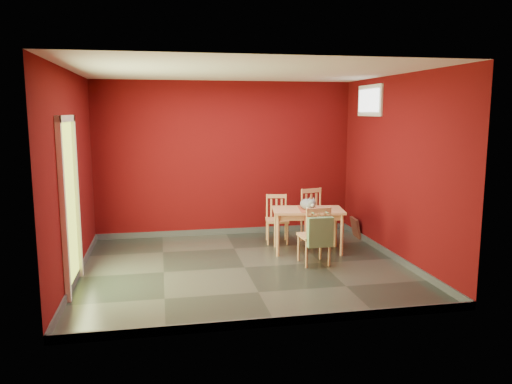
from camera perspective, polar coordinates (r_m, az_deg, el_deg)
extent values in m
plane|color=#2D342D|center=(7.11, -1.30, -8.61)|extent=(4.50, 4.50, 0.00)
plane|color=#55080A|center=(8.79, -3.53, 3.78)|extent=(4.50, 0.00, 4.50)
plane|color=#55080A|center=(4.88, 2.59, -0.51)|extent=(4.50, 0.00, 4.50)
plane|color=#55080A|center=(6.82, -20.33, 1.68)|extent=(0.00, 4.00, 4.00)
plane|color=#55080A|center=(7.53, 15.81, 2.56)|extent=(0.00, 4.00, 4.00)
plane|color=white|center=(6.80, -1.39, 13.63)|extent=(4.50, 4.50, 0.00)
cube|color=#3F4244|center=(8.99, -3.44, -4.50)|extent=(4.50, 0.02, 0.10)
cube|color=#3F4244|center=(5.27, 2.45, -14.56)|extent=(4.50, 0.02, 0.10)
cube|color=#3F4244|center=(7.09, -19.64, -8.78)|extent=(0.03, 4.00, 0.10)
cube|color=#3F4244|center=(7.77, 15.31, -7.00)|extent=(0.03, 4.00, 0.10)
cube|color=#B7D838|center=(6.48, -20.63, -1.62)|extent=(0.02, 0.85, 2.05)
cube|color=white|center=(6.02, -21.16, -2.05)|extent=(0.06, 0.08, 2.13)
cube|color=white|center=(6.92, -19.83, -0.58)|extent=(0.06, 0.08, 2.13)
cube|color=white|center=(6.37, -20.96, 7.84)|extent=(0.06, 1.01, 0.08)
cube|color=white|center=(8.39, 12.89, 10.15)|extent=(0.03, 0.90, 0.50)
cube|color=white|center=(8.38, 12.75, 10.16)|extent=(0.02, 0.76, 0.36)
cube|color=silver|center=(9.28, 6.40, -2.54)|extent=(0.08, 0.02, 0.12)
cube|color=tan|center=(7.79, 5.97, -2.09)|extent=(1.17, 0.80, 0.04)
cube|color=tan|center=(7.80, 5.96, -2.54)|extent=(1.05, 0.67, 0.09)
cylinder|color=tan|center=(7.56, 2.51, -5.02)|extent=(0.05, 0.05, 0.64)
cylinder|color=tan|center=(8.07, 2.25, -4.11)|extent=(0.05, 0.05, 0.64)
cylinder|color=tan|center=(7.69, 9.79, -4.90)|extent=(0.05, 0.05, 0.64)
cylinder|color=tan|center=(8.19, 9.07, -4.02)|extent=(0.05, 0.05, 0.64)
cube|color=#B24C31|center=(7.79, 5.97, -1.92)|extent=(0.37, 0.61, 0.01)
cube|color=#B24C31|center=(7.54, 6.59, -3.45)|extent=(0.28, 0.05, 0.29)
cube|color=tan|center=(8.34, 2.42, -3.25)|extent=(0.42, 0.42, 0.04)
cylinder|color=tan|center=(8.22, 1.39, -4.85)|extent=(0.03, 0.03, 0.36)
cylinder|color=tan|center=(8.53, 1.26, -4.34)|extent=(0.03, 0.03, 0.36)
cylinder|color=tan|center=(8.24, 3.61, -4.82)|extent=(0.03, 0.03, 0.36)
cylinder|color=tan|center=(8.55, 3.40, -4.31)|extent=(0.03, 0.03, 0.36)
cylinder|color=tan|center=(8.44, 1.27, -1.58)|extent=(0.03, 0.03, 0.40)
cylinder|color=tan|center=(8.47, 3.42, -1.57)|extent=(0.03, 0.03, 0.40)
cube|color=tan|center=(8.42, 2.35, -0.48)|extent=(0.34, 0.08, 0.06)
cube|color=tan|center=(8.45, 1.74, -1.82)|extent=(0.03, 0.02, 0.31)
cube|color=tan|center=(8.46, 2.34, -1.81)|extent=(0.03, 0.02, 0.31)
cube|color=tan|center=(8.47, 2.94, -1.81)|extent=(0.03, 0.02, 0.31)
cube|color=tan|center=(8.40, 6.92, -2.90)|extent=(0.51, 0.51, 0.04)
cylinder|color=tan|center=(8.21, 6.48, -4.77)|extent=(0.04, 0.04, 0.41)
cylinder|color=tan|center=(8.51, 5.23, -4.26)|extent=(0.04, 0.04, 0.41)
cylinder|color=tan|center=(8.40, 8.57, -4.50)|extent=(0.04, 0.04, 0.41)
cylinder|color=tan|center=(8.69, 7.27, -4.01)|extent=(0.04, 0.04, 0.41)
cylinder|color=tan|center=(8.41, 5.27, -1.16)|extent=(0.04, 0.04, 0.45)
cylinder|color=tan|center=(8.59, 7.34, -0.98)|extent=(0.04, 0.04, 0.45)
cube|color=tan|center=(8.47, 6.34, 0.15)|extent=(0.37, 0.12, 0.07)
cube|color=tan|center=(8.46, 5.74, -1.38)|extent=(0.04, 0.03, 0.35)
cube|color=tan|center=(8.51, 6.31, -1.33)|extent=(0.04, 0.03, 0.35)
cube|color=tan|center=(8.56, 6.88, -1.28)|extent=(0.04, 0.03, 0.35)
cube|color=tan|center=(7.23, 6.63, -5.01)|extent=(0.42, 0.42, 0.04)
cylinder|color=tan|center=(7.50, 7.37, -6.19)|extent=(0.03, 0.03, 0.39)
cylinder|color=tan|center=(7.20, 8.36, -6.88)|extent=(0.03, 0.03, 0.39)
cylinder|color=tan|center=(7.39, 4.89, -6.39)|extent=(0.03, 0.03, 0.39)
cylinder|color=tan|center=(7.08, 5.79, -7.10)|extent=(0.03, 0.03, 0.39)
cylinder|color=tan|center=(7.09, 8.45, -3.42)|extent=(0.03, 0.03, 0.43)
cylinder|color=tan|center=(6.97, 5.85, -3.58)|extent=(0.03, 0.03, 0.43)
cube|color=tan|center=(6.99, 7.19, -2.10)|extent=(0.36, 0.05, 0.07)
cube|color=tan|center=(7.07, 7.87, -3.75)|extent=(0.03, 0.02, 0.33)
cube|color=tan|center=(7.03, 7.15, -3.80)|extent=(0.03, 0.02, 0.33)
cube|color=tan|center=(7.00, 6.43, -3.85)|extent=(0.03, 0.02, 0.33)
cube|color=#628A5B|center=(6.98, 7.34, -4.57)|extent=(0.35, 0.11, 0.42)
cylinder|color=#628A5B|center=(6.95, 6.46, -2.34)|extent=(0.02, 0.18, 0.02)
cylinder|color=#628A5B|center=(7.01, 8.01, -2.27)|extent=(0.02, 0.18, 0.02)
cube|color=#5C2C22|center=(8.89, 11.31, -4.02)|extent=(0.13, 0.35, 0.35)
cube|color=black|center=(8.89, 11.28, -4.02)|extent=(0.09, 0.25, 0.24)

